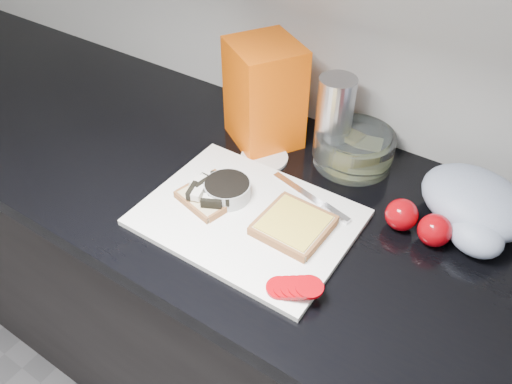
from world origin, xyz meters
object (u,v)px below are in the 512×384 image
bread_bag (264,94)px  steel_canister (334,119)px  cutting_board (247,217)px  glass_bowl (354,149)px

bread_bag → steel_canister: size_ratio=1.24×
cutting_board → bread_bag: size_ratio=1.70×
steel_canister → bread_bag: bearing=-168.9°
glass_bowl → steel_canister: size_ratio=0.91×
cutting_board → bread_bag: bread_bag is taller
glass_bowl → bread_bag: size_ratio=0.73×
cutting_board → steel_canister: steel_canister is taller
bread_bag → cutting_board: bearing=-31.7°
glass_bowl → steel_canister: steel_canister is taller
glass_bowl → bread_bag: 0.23m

